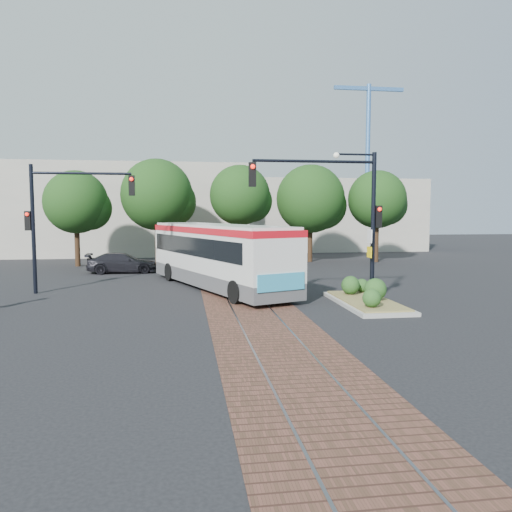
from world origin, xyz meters
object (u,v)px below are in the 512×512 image
object	(u,v)px
traffic_island	(366,296)
parked_car	(122,263)
signal_pole_main	(344,203)
city_bus	(217,253)
signal_pole_left	(58,211)

from	to	relation	value
traffic_island	parked_car	distance (m)	16.86
parked_car	signal_pole_main	bearing A→B (deg)	-142.13
traffic_island	signal_pole_main	bearing A→B (deg)	174.64
city_bus	parked_car	xyz separation A→B (m)	(-5.47, 7.25, -1.14)
city_bus	signal_pole_left	world-z (taller)	signal_pole_left
signal_pole_main	signal_pole_left	bearing A→B (deg)	158.55
traffic_island	signal_pole_left	world-z (taller)	signal_pole_left
city_bus	traffic_island	distance (m)	7.97
parked_car	signal_pole_left	bearing A→B (deg)	164.11
city_bus	signal_pole_left	xyz separation A→B (m)	(-7.42, -0.41, 2.09)
signal_pole_main	parked_car	world-z (taller)	signal_pole_main
signal_pole_main	signal_pole_left	distance (m)	13.14
signal_pole_left	signal_pole_main	bearing A→B (deg)	-21.45
signal_pole_main	parked_car	size ratio (longest dim) A/B	1.38
city_bus	traffic_island	bearing A→B (deg)	-63.62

